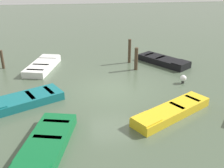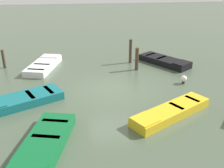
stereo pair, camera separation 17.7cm
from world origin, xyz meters
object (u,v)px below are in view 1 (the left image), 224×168
object	(u,v)px
rowboat_black	(164,61)
rowboat_yellow	(171,111)
mooring_piling_mid_right	(2,59)
rowboat_teal	(25,100)
rowboat_green	(45,147)
mooring_piling_near_right	(136,59)
mooring_piling_far_left	(130,51)
rowboat_white	(43,66)
marker_buoy	(183,78)

from	to	relation	value
rowboat_black	rowboat_yellow	bearing A→B (deg)	-50.83
mooring_piling_mid_right	rowboat_teal	bearing A→B (deg)	112.26
rowboat_green	mooring_piling_near_right	xyz separation A→B (m)	(-5.04, -7.67, 0.51)
rowboat_yellow	mooring_piling_near_right	bearing A→B (deg)	-118.12
rowboat_teal	mooring_piling_mid_right	world-z (taller)	mooring_piling_mid_right
mooring_piling_far_left	rowboat_green	bearing A→B (deg)	61.72
rowboat_teal	mooring_piling_far_left	world-z (taller)	mooring_piling_far_left
rowboat_white	rowboat_teal	distance (m)	4.90
rowboat_yellow	mooring_piling_mid_right	distance (m)	11.45
mooring_piling_near_right	rowboat_green	bearing A→B (deg)	56.71
rowboat_white	mooring_piling_far_left	bearing A→B (deg)	-70.95
mooring_piling_mid_right	rowboat_green	bearing A→B (deg)	110.74
mooring_piling_far_left	marker_buoy	bearing A→B (deg)	119.83
rowboat_teal	rowboat_black	size ratio (longest dim) A/B	1.01
rowboat_teal	rowboat_yellow	xyz separation A→B (m)	(-6.55, 2.07, -0.00)
mooring_piling_mid_right	marker_buoy	distance (m)	11.38
mooring_piling_mid_right	mooring_piling_near_right	world-z (taller)	mooring_piling_near_right
mooring_piling_mid_right	mooring_piling_near_right	distance (m)	8.63
mooring_piling_far_left	mooring_piling_near_right	distance (m)	1.46
rowboat_white	mooring_piling_near_right	bearing A→B (deg)	-84.88
rowboat_white	marker_buoy	xyz separation A→B (m)	(-8.10, 3.57, 0.07)
rowboat_black	mooring_piling_far_left	distance (m)	2.43
rowboat_green	mooring_piling_near_right	size ratio (longest dim) A/B	2.86
rowboat_teal	rowboat_black	xyz separation A→B (m)	(-8.47, -4.71, -0.00)
rowboat_yellow	mooring_piling_far_left	world-z (taller)	mooring_piling_far_left
rowboat_teal	marker_buoy	size ratio (longest dim) A/B	7.72
rowboat_yellow	mooring_piling_near_right	size ratio (longest dim) A/B	2.81
rowboat_teal	rowboat_black	bearing A→B (deg)	-178.40
rowboat_black	rowboat_green	world-z (taller)	same
rowboat_teal	marker_buoy	distance (m)	8.58
rowboat_white	mooring_piling_mid_right	world-z (taller)	mooring_piling_mid_right
marker_buoy	rowboat_white	bearing A→B (deg)	-23.77
rowboat_teal	rowboat_black	distance (m)	9.70
rowboat_teal	mooring_piling_near_right	size ratio (longest dim) A/B	2.56
rowboat_teal	mooring_piling_mid_right	size ratio (longest dim) A/B	3.04
rowboat_yellow	marker_buoy	xyz separation A→B (m)	(-1.92, -3.39, 0.07)
rowboat_green	rowboat_white	bearing A→B (deg)	-160.08
rowboat_black	mooring_piling_near_right	xyz separation A→B (m)	(2.15, 0.86, 0.51)
rowboat_black	rowboat_teal	bearing A→B (deg)	-95.94
rowboat_green	mooring_piling_far_left	world-z (taller)	mooring_piling_far_left
mooring_piling_far_left	marker_buoy	world-z (taller)	mooring_piling_far_left
rowboat_green	mooring_piling_far_left	size ratio (longest dim) A/B	2.53
rowboat_yellow	mooring_piling_mid_right	xyz separation A→B (m)	(8.73, -7.39, 0.39)
rowboat_green	marker_buoy	bearing A→B (deg)	139.56
rowboat_teal	mooring_piling_far_left	bearing A→B (deg)	-166.90
mooring_piling_far_left	mooring_piling_mid_right	bearing A→B (deg)	-0.16
rowboat_white	rowboat_teal	size ratio (longest dim) A/B	1.01
mooring_piling_far_left	mooring_piling_near_right	size ratio (longest dim) A/B	1.13
rowboat_black	marker_buoy	world-z (taller)	marker_buoy
rowboat_yellow	mooring_piling_mid_right	world-z (taller)	mooring_piling_mid_right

